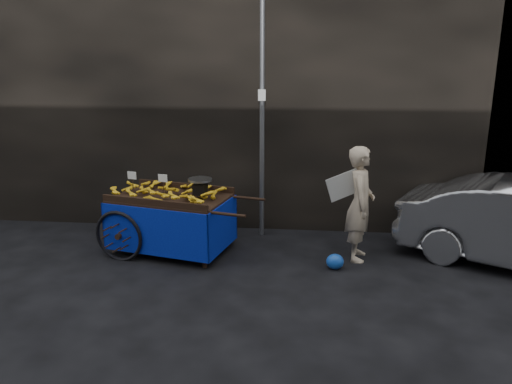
# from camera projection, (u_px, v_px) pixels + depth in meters

# --- Properties ---
(ground) EXTENTS (80.00, 80.00, 0.00)m
(ground) POSITION_uv_depth(u_px,v_px,m) (234.00, 264.00, 7.48)
(ground) COLOR black
(ground) RESTS_ON ground
(building_wall) EXTENTS (13.50, 2.00, 5.00)m
(building_wall) POSITION_uv_depth(u_px,v_px,m) (273.00, 84.00, 9.27)
(building_wall) COLOR black
(building_wall) RESTS_ON ground
(street_pole) EXTENTS (0.12, 0.10, 4.00)m
(street_pole) POSITION_uv_depth(u_px,v_px,m) (262.00, 119.00, 8.16)
(street_pole) COLOR slate
(street_pole) RESTS_ON ground
(banana_cart) EXTENTS (2.58, 1.59, 1.31)m
(banana_cart) POSITION_uv_depth(u_px,v_px,m) (168.00, 202.00, 7.78)
(banana_cart) COLOR black
(banana_cart) RESTS_ON ground
(vendor) EXTENTS (0.78, 0.68, 1.75)m
(vendor) POSITION_uv_depth(u_px,v_px,m) (360.00, 204.00, 7.46)
(vendor) COLOR #C0AB8F
(vendor) RESTS_ON ground
(plastic_bag) EXTENTS (0.26, 0.21, 0.23)m
(plastic_bag) POSITION_uv_depth(u_px,v_px,m) (335.00, 262.00, 7.27)
(plastic_bag) COLOR #174AB2
(plastic_bag) RESTS_ON ground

